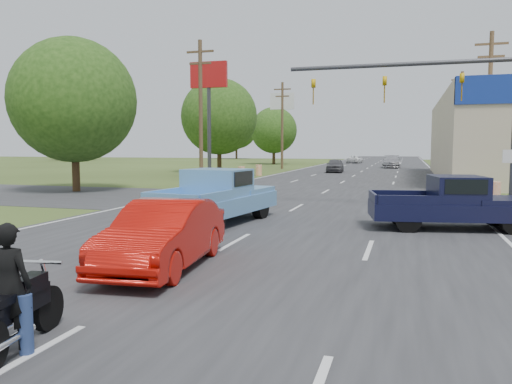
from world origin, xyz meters
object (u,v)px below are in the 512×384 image
(blue_pickup, at_px, (218,196))
(distant_car_silver, at_px, (391,162))
(navy_pickup, at_px, (458,203))
(distant_car_white, at_px, (355,160))
(rider, at_px, (10,293))
(red_convertible, at_px, (164,236))
(distant_car_grey, at_px, (335,166))
(motorcycle, at_px, (9,320))

(blue_pickup, bearing_deg, distant_car_silver, 92.78)
(navy_pickup, relative_size, distant_car_white, 1.29)
(navy_pickup, distance_m, distant_car_white, 62.50)
(rider, bearing_deg, red_convertible, -95.87)
(navy_pickup, height_order, distant_car_grey, navy_pickup)
(motorcycle, xyz_separation_m, distant_car_grey, (-2.19, 45.59, 0.23))
(motorcycle, xyz_separation_m, distant_car_silver, (2.96, 58.22, 0.30))
(blue_pickup, distance_m, distant_car_grey, 34.57)
(red_convertible, height_order, distant_car_white, red_convertible)
(distant_car_white, bearing_deg, rider, 98.92)
(red_convertible, height_order, rider, rider)
(red_convertible, bearing_deg, distant_car_white, 86.81)
(motorcycle, bearing_deg, blue_pickup, 88.80)
(red_convertible, distance_m, rider, 4.61)
(distant_car_grey, relative_size, distant_car_white, 0.98)
(blue_pickup, bearing_deg, motorcycle, -74.36)
(navy_pickup, relative_size, distant_car_silver, 1.02)
(motorcycle, distance_m, distant_car_silver, 58.30)
(rider, bearing_deg, distant_car_grey, -95.97)
(distant_car_silver, bearing_deg, blue_pickup, -96.70)
(navy_pickup, bearing_deg, red_convertible, -51.91)
(distant_car_white, bearing_deg, motorcycle, 98.93)
(motorcycle, bearing_deg, distant_car_white, 83.61)
(distant_car_white, bearing_deg, navy_pickup, 105.17)
(motorcycle, bearing_deg, distant_car_silver, 78.38)
(motorcycle, relative_size, distant_car_grey, 0.51)
(rider, relative_size, distant_car_grey, 0.39)
(rider, relative_size, distant_car_white, 0.38)
(distant_car_silver, bearing_deg, red_convertible, -94.77)
(red_convertible, distance_m, navy_pickup, 9.83)
(red_convertible, bearing_deg, blue_pickup, 95.34)
(motorcycle, height_order, distant_car_white, distant_car_white)
(blue_pickup, bearing_deg, distant_car_white, 99.53)
(motorcycle, height_order, distant_car_silver, distant_car_silver)
(distant_car_white, bearing_deg, distant_car_grey, 98.24)
(rider, height_order, distant_car_grey, rider)
(red_convertible, xyz_separation_m, navy_pickup, (6.55, 7.33, 0.13))
(rider, distance_m, distant_car_white, 73.79)
(red_convertible, bearing_deg, distant_car_silver, 81.11)
(blue_pickup, bearing_deg, navy_pickup, 15.14)
(red_convertible, relative_size, distant_car_white, 1.05)
(distant_car_grey, bearing_deg, motorcycle, -91.50)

